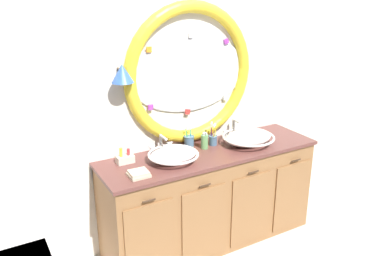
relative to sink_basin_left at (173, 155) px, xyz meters
The scene contains 12 objects.
ground_plane 1.03m from the sink_basin_left, 33.97° to the right, with size 14.00×14.00×0.00m, color silver.
back_wall_assembly 0.63m from the sink_basin_left, 42.85° to the left, with size 6.40×0.26×2.60m.
vanity_counter 0.62m from the sink_basin_left, ahead, with size 1.93×0.59×0.87m.
sink_basin_left is the anchor object (origin of this frame).
sink_basin_right 0.75m from the sink_basin_left, ahead, with size 0.46×0.46×0.13m.
faucet_set_left 0.22m from the sink_basin_left, 90.00° to the left, with size 0.22×0.13×0.16m.
faucet_set_right 0.78m from the sink_basin_left, 16.53° to the left, with size 0.23×0.12×0.17m.
toothbrush_holder_left 0.33m from the sink_basin_left, 38.04° to the left, with size 0.09×0.09×0.19m.
toothbrush_holder_right 0.48m from the sink_basin_left, 16.45° to the left, with size 0.08×0.08×0.21m.
soap_dispenser 0.37m from the sink_basin_left, 16.35° to the left, with size 0.06×0.07×0.15m.
folded_hand_towel 0.37m from the sink_basin_left, 161.86° to the right, with size 0.15×0.14×0.04m.
toiletry_basket 0.38m from the sink_basin_left, 154.37° to the left, with size 0.14×0.09×0.13m.
Camera 1 is at (-1.70, -2.37, 2.19)m, focal length 37.61 mm.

